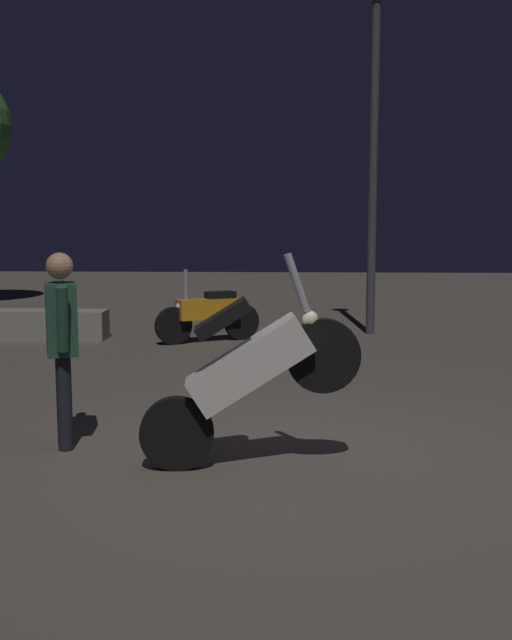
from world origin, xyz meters
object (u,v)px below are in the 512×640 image
object	(u,v)px
motorcycle_white_foreground	(250,372)
motorcycle_orange_parked_left	(209,313)
person_rider_beside	(62,333)
streetlamp_near	(374,115)

from	to	relation	value
motorcycle_white_foreground	motorcycle_orange_parked_left	size ratio (longest dim) A/B	1.09
person_rider_beside	streetlamp_near	xyz separation A→B (m)	(3.16, 6.30, 2.51)
motorcycle_white_foreground	person_rider_beside	distance (m)	1.63
person_rider_beside	streetlamp_near	distance (m)	7.48
motorcycle_orange_parked_left	streetlamp_near	distance (m)	4.05
motorcycle_orange_parked_left	person_rider_beside	distance (m)	5.44
motorcycle_white_foreground	motorcycle_orange_parked_left	bearing A→B (deg)	93.45
motorcycle_orange_parked_left	streetlamp_near	bearing A→B (deg)	172.93
streetlamp_near	person_rider_beside	bearing A→B (deg)	-116.61
motorcycle_orange_parked_left	person_rider_beside	size ratio (longest dim) A/B	0.95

